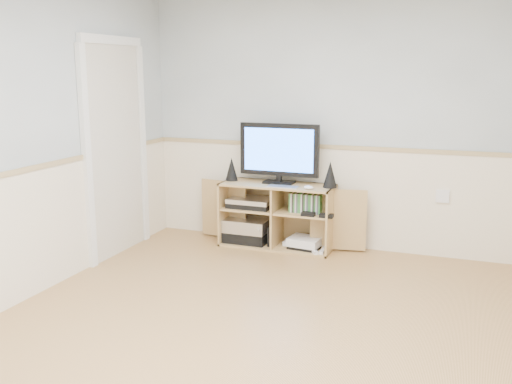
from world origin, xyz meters
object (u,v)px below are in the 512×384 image
(media_cabinet, at_px, (279,214))
(keyboard, at_px, (283,187))
(monitor, at_px, (279,151))
(game_consoles, at_px, (304,243))

(media_cabinet, height_order, keyboard, keyboard)
(monitor, bearing_deg, keyboard, -61.49)
(media_cabinet, bearing_deg, monitor, -90.00)
(media_cabinet, height_order, monitor, monitor)
(monitor, xyz_separation_m, keyboard, (0.10, -0.19, -0.32))
(monitor, relative_size, game_consoles, 1.79)
(game_consoles, bearing_deg, keyboard, -146.41)
(media_cabinet, bearing_deg, keyboard, -62.03)
(keyboard, relative_size, game_consoles, 0.65)
(media_cabinet, distance_m, keyboard, 0.39)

